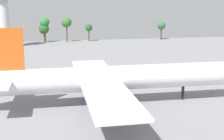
% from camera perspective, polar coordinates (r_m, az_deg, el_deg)
% --- Properties ---
extents(ground_plane, '(248.00, 248.00, 0.00)m').
position_cam_1_polar(ground_plane, '(76.50, 0.00, -6.15)').
color(ground_plane, gray).
extents(cargo_airplane, '(62.00, 51.42, 18.66)m').
position_cam_1_polar(cargo_airplane, '(74.64, -0.26, -1.56)').
color(cargo_airplane, silver).
rests_on(cargo_airplane, ground_plane).
extents(safety_cone_nose, '(0.56, 0.56, 0.79)m').
position_cam_1_polar(safety_cone_nose, '(88.64, 17.62, -3.85)').
color(safety_cone_nose, orange).
rests_on(safety_cone_nose, ground_plane).
extents(control_tower, '(10.11, 10.11, 29.07)m').
position_cam_1_polar(control_tower, '(171.98, -19.09, 9.64)').
color(control_tower, silver).
rests_on(control_tower, ground_plane).
extents(tree_line_backdrop, '(130.35, 7.34, 16.54)m').
position_cam_1_polar(tree_line_backdrop, '(189.69, -15.95, 8.04)').
color(tree_line_backdrop, '#51381E').
rests_on(tree_line_backdrop, ground_plane).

